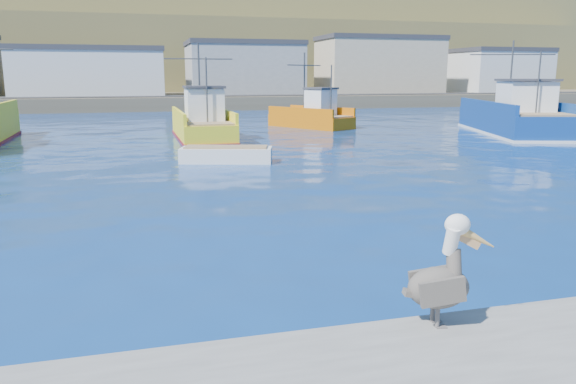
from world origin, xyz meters
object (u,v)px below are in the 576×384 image
object	(u,v)px
trawler_yellow_b	(203,125)
trawler_blue	(515,118)
pelican	(442,278)
boat_orange	(313,115)
skiff_mid	(226,156)

from	to	relation	value
trawler_yellow_b	trawler_blue	world-z (taller)	trawler_blue
pelican	trawler_yellow_b	bearing A→B (deg)	89.87
trawler_yellow_b	trawler_blue	size ratio (longest dim) A/B	0.71
trawler_yellow_b	pelican	distance (m)	30.42
trawler_blue	boat_orange	distance (m)	15.18
boat_orange	pelican	world-z (taller)	boat_orange
trawler_yellow_b	trawler_blue	bearing A→B (deg)	-6.39
boat_orange	pelican	size ratio (longest dim) A/B	4.53
pelican	skiff_mid	bearing A→B (deg)	90.13
trawler_yellow_b	skiff_mid	world-z (taller)	trawler_yellow_b
boat_orange	skiff_mid	distance (m)	19.18
trawler_blue	pelican	bearing A→B (deg)	-128.47
trawler_blue	pelican	world-z (taller)	trawler_blue
boat_orange	pelican	xyz separation A→B (m)	(-9.64, -36.45, 0.24)
trawler_blue	boat_orange	world-z (taller)	trawler_blue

